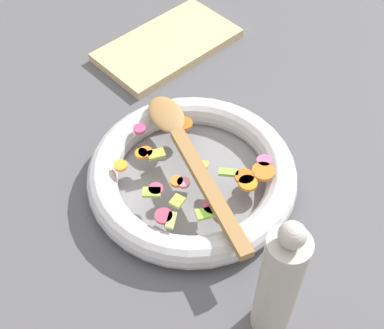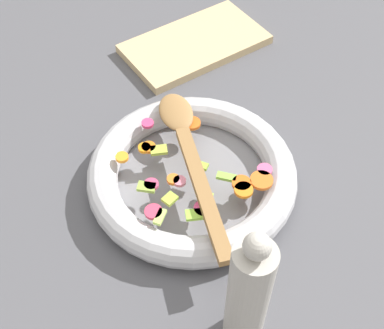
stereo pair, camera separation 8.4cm
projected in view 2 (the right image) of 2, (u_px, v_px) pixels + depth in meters
ground_plane at (192, 184)px, 0.88m from camera, size 4.00×4.00×0.00m
skillet at (192, 175)px, 0.87m from camera, size 0.34×0.34×0.05m
chopped_vegetables at (195, 175)px, 0.83m from camera, size 0.22×0.24×0.01m
wooden_spoon at (189, 151)px, 0.85m from camera, size 0.15×0.34×0.01m
pepper_mill at (248, 294)px, 0.64m from camera, size 0.05×0.05×0.23m
cutting_board at (195, 44)px, 1.10m from camera, size 0.29×0.16×0.02m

